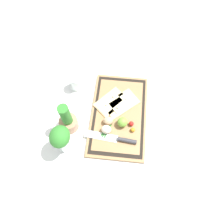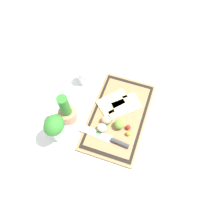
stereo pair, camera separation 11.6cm
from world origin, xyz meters
name	(u,v)px [view 1 (the left image)]	position (x,y,z in m)	size (l,w,h in m)	color
ground_plane	(119,115)	(0.00, 0.00, 0.00)	(6.00, 6.00, 0.00)	white
cutting_board	(119,115)	(0.00, 0.00, 0.01)	(0.51, 0.31, 0.02)	#997047
pizza_slice_near	(122,103)	(0.07, -0.01, 0.02)	(0.21, 0.22, 0.02)	#DBBC7F
pizza_slice_far	(111,102)	(0.07, 0.05, 0.02)	(0.21, 0.20, 0.02)	#DBBC7F
knife	(119,139)	(-0.15, -0.01, 0.03)	(0.06, 0.28, 0.02)	silver
egg_brown	(108,121)	(-0.06, 0.05, 0.04)	(0.05, 0.05, 0.05)	tan
egg_pink	(106,129)	(-0.11, 0.06, 0.04)	(0.05, 0.05, 0.05)	beige
lime	(122,122)	(-0.06, -0.02, 0.05)	(0.06, 0.06, 0.06)	#70A838
cherry_tomato_red	(131,124)	(-0.06, -0.07, 0.03)	(0.03, 0.03, 0.03)	red
cherry_tomato_yellow	(133,130)	(-0.09, -0.08, 0.03)	(0.02, 0.02, 0.02)	orange
scallion_bunch	(115,117)	(-0.02, 0.02, 0.02)	(0.26, 0.13, 0.01)	#2D7528
herb_pot	(68,121)	(-0.09, 0.26, 0.07)	(0.10, 0.10, 0.21)	#AD7A5B
sauce_jar	(76,83)	(0.16, 0.27, 0.04)	(0.07, 0.07, 0.10)	silver
herb_glass	(61,139)	(-0.21, 0.26, 0.11)	(0.11, 0.10, 0.19)	silver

